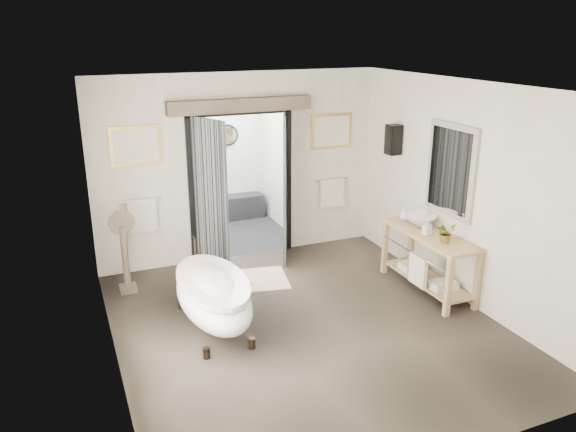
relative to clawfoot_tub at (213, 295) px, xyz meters
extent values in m
plane|color=#4B4135|center=(1.06, -0.42, -0.43)|extent=(5.00, 5.00, 0.00)
cube|color=silver|center=(1.06, -2.92, 1.02)|extent=(4.50, 0.02, 2.90)
cube|color=silver|center=(-1.19, -0.42, 1.02)|extent=(0.02, 5.00, 2.90)
cube|color=silver|center=(3.31, -0.42, 1.02)|extent=(0.02, 5.00, 2.90)
cube|color=silver|center=(-0.47, 2.08, 1.02)|extent=(1.45, 0.02, 2.90)
cube|color=silver|center=(2.58, 2.08, 1.02)|extent=(1.45, 0.02, 2.90)
cube|color=silver|center=(1.06, 2.08, 2.17)|extent=(1.60, 0.02, 0.60)
cube|color=silver|center=(1.06, -0.42, 2.47)|extent=(4.50, 5.00, 0.02)
cube|color=silver|center=(-1.14, -1.02, 0.92)|extent=(0.02, 2.20, 2.70)
cube|color=#9C9586|center=(3.28, -0.14, 1.27)|extent=(0.05, 0.95, 1.25)
cube|color=silver|center=(3.25, -0.14, 1.27)|extent=(0.01, 0.80, 1.10)
cube|color=black|center=(3.19, 1.13, 1.47)|extent=(0.20, 0.20, 0.45)
sphere|color=#FFCC8C|center=(3.19, 1.13, 1.47)|extent=(0.10, 0.10, 0.10)
cube|color=black|center=(1.06, 3.08, -0.43)|extent=(2.20, 2.00, 0.01)
cube|color=silver|center=(1.06, 3.08, 2.07)|extent=(2.20, 2.00, 0.02)
cube|color=white|center=(1.06, 4.08, 0.82)|extent=(2.20, 0.02, 2.50)
cube|color=white|center=(-0.04, 3.08, 0.82)|extent=(0.02, 2.00, 2.50)
cube|color=white|center=(2.16, 3.08, 0.82)|extent=(0.02, 2.00, 2.50)
cube|color=black|center=(1.06, 3.90, -0.21)|extent=(2.00, 0.35, 0.45)
cylinder|color=silver|center=(0.66, 4.05, 1.17)|extent=(0.40, 0.03, 0.40)
cylinder|color=silver|center=(1.46, 4.05, 1.17)|extent=(0.40, 0.03, 0.40)
cube|color=black|center=(0.26, 2.08, 0.72)|extent=(0.07, 0.10, 2.30)
cube|color=black|center=(1.86, 2.08, 0.72)|extent=(0.07, 0.10, 2.30)
cube|color=black|center=(1.06, 2.08, 1.87)|extent=(1.67, 0.10, 0.07)
cube|color=black|center=(0.46, 1.73, 0.72)|extent=(0.35, 0.75, 2.30)
cube|color=black|center=(1.66, 1.73, 0.72)|extent=(0.35, 0.75, 2.30)
cube|color=brown|center=(1.06, 1.98, 1.99)|extent=(2.20, 0.20, 0.20)
cube|color=tan|center=(-0.49, 2.06, 1.49)|extent=(0.72, 0.03, 0.57)
cube|color=white|center=(-0.49, 2.04, 1.49)|extent=(0.62, 0.01, 0.47)
cube|color=tan|center=(2.61, 2.06, 1.49)|extent=(0.72, 0.03, 0.57)
cube|color=white|center=(2.61, 2.04, 1.49)|extent=(0.62, 0.01, 0.47)
cylinder|color=silver|center=(-0.49, 2.02, 0.69)|extent=(0.60, 0.02, 0.02)
cube|color=beige|center=(-0.49, 2.00, 0.47)|extent=(0.42, 0.08, 0.48)
cylinder|color=silver|center=(2.61, 2.02, 0.69)|extent=(0.60, 0.02, 0.02)
cube|color=beige|center=(2.61, 2.00, 0.47)|extent=(0.42, 0.08, 0.48)
cylinder|color=black|center=(-0.27, -0.64, -0.37)|extent=(0.09, 0.09, 0.13)
cylinder|color=black|center=(0.27, -0.64, -0.37)|extent=(0.09, 0.09, 0.13)
cylinder|color=black|center=(-0.27, 0.64, -0.37)|extent=(0.09, 0.09, 0.13)
cylinder|color=black|center=(0.27, 0.64, -0.37)|extent=(0.09, 0.09, 0.13)
ellipsoid|color=white|center=(0.00, 0.00, -0.02)|extent=(0.81, 1.81, 0.58)
cylinder|color=black|center=(0.00, 0.83, 0.33)|extent=(0.03, 0.03, 0.23)
cube|color=tan|center=(2.80, -0.88, -0.01)|extent=(0.07, 0.07, 0.85)
cube|color=tan|center=(3.26, -0.88, -0.01)|extent=(0.07, 0.07, 0.85)
cube|color=tan|center=(2.80, 0.60, -0.01)|extent=(0.07, 0.07, 0.85)
cube|color=tan|center=(3.26, 0.60, -0.01)|extent=(0.07, 0.07, 0.85)
cube|color=tan|center=(3.03, -0.14, 0.39)|extent=(0.55, 1.60, 0.05)
cube|color=tan|center=(3.03, -0.14, -0.27)|extent=(0.45, 1.50, 0.03)
cylinder|color=silver|center=(2.76, -0.14, 0.17)|extent=(0.02, 1.40, 0.02)
cube|color=beige|center=(2.76, -0.29, -0.03)|extent=(0.06, 0.34, 0.42)
cube|color=beige|center=(3.03, -0.49, -0.21)|extent=(0.35, 0.25, 0.10)
cube|color=beige|center=(3.03, 0.21, -0.21)|extent=(0.35, 0.25, 0.10)
cube|color=brown|center=(-0.84, 1.42, -0.39)|extent=(0.23, 0.23, 0.08)
cylinder|color=brown|center=(-0.84, 1.42, 0.09)|extent=(0.09, 0.09, 0.88)
cylinder|color=silver|center=(-0.84, 1.44, 0.58)|extent=(0.31, 0.02, 0.31)
cylinder|color=brown|center=(-0.84, 1.43, 0.58)|extent=(0.35, 0.02, 0.35)
cube|color=beige|center=(0.78, 1.11, -0.42)|extent=(1.33, 1.01, 0.01)
cube|color=silver|center=(0.53, 1.06, -0.39)|extent=(0.13, 0.27, 0.05)
cube|color=silver|center=(0.77, 1.06, -0.39)|extent=(0.13, 0.27, 0.05)
imported|color=white|center=(3.07, 0.16, 0.50)|extent=(0.51, 0.51, 0.16)
imported|color=gray|center=(2.99, -0.51, 0.56)|extent=(0.26, 0.23, 0.28)
imported|color=gray|center=(2.95, -0.17, 0.52)|extent=(0.10, 0.10, 0.21)
imported|color=gray|center=(3.01, 0.46, 0.50)|extent=(0.15, 0.15, 0.17)
camera|label=1|loc=(-1.53, -6.00, 3.06)|focal=35.00mm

